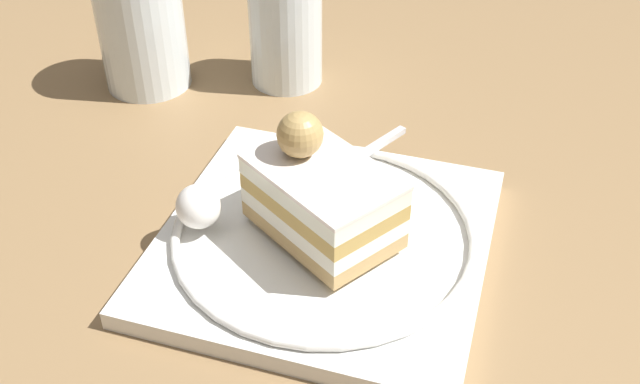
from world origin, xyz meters
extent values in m
plane|color=olive|center=(0.00, 0.00, 0.00)|extent=(2.40, 2.40, 0.00)
cube|color=white|center=(0.00, -0.01, 0.01)|extent=(0.26, 0.26, 0.01)
torus|color=white|center=(0.00, -0.01, 0.02)|extent=(0.25, 0.25, 0.01)
cube|color=tan|center=(0.00, -0.01, 0.03)|extent=(0.12, 0.10, 0.01)
cube|color=white|center=(0.00, -0.01, 0.04)|extent=(0.12, 0.10, 0.01)
cube|color=tan|center=(0.00, -0.01, 0.05)|extent=(0.12, 0.10, 0.01)
cube|color=white|center=(0.00, -0.01, 0.06)|extent=(0.12, 0.10, 0.01)
cube|color=white|center=(0.00, -0.01, 0.07)|extent=(0.12, 0.10, 0.00)
sphere|color=tan|center=(0.02, -0.02, 0.09)|extent=(0.03, 0.03, 0.03)
ellipsoid|color=white|center=(0.08, 0.02, 0.04)|extent=(0.03, 0.03, 0.03)
cube|color=silver|center=(0.01, -0.12, 0.02)|extent=(0.03, 0.07, 0.00)
cube|color=silver|center=(0.02, -0.08, 0.02)|extent=(0.01, 0.02, 0.00)
cube|color=silver|center=(0.03, -0.05, 0.02)|extent=(0.01, 0.03, 0.00)
cube|color=silver|center=(0.03, -0.05, 0.02)|extent=(0.01, 0.03, 0.00)
cube|color=silver|center=(0.03, -0.05, 0.02)|extent=(0.01, 0.03, 0.00)
cube|color=silver|center=(0.02, -0.05, 0.02)|extent=(0.01, 0.03, 0.00)
cylinder|color=silver|center=(0.26, -0.15, 0.05)|extent=(0.08, 0.08, 0.10)
cylinder|color=black|center=(0.26, -0.15, 0.03)|extent=(0.07, 0.07, 0.05)
cylinder|color=silver|center=(0.14, -0.21, 0.05)|extent=(0.07, 0.07, 0.10)
cylinder|color=beige|center=(0.14, -0.21, 0.04)|extent=(0.06, 0.06, 0.07)
camera|label=1|loc=(-0.18, 0.33, 0.35)|focal=42.09mm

